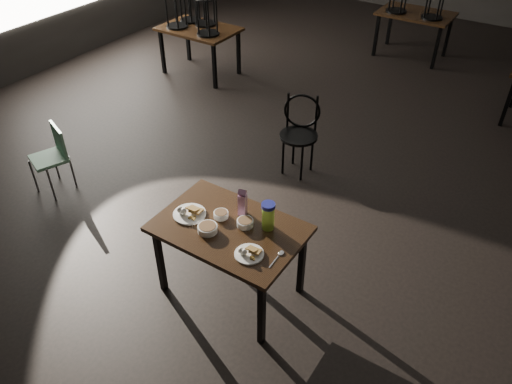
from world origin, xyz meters
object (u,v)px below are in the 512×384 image
Objects in this scene: juice_carton at (243,203)px; bentwood_chair at (300,128)px; school_chair at (53,153)px; main_table at (229,234)px; water_bottle at (268,216)px.

bentwood_chair is at bearing 103.85° from juice_carton.
juice_carton is 2.55m from school_chair.
juice_carton is (-0.00, 0.20, 0.20)m from main_table.
school_chair is at bearing -159.89° from bentwood_chair.
main_table is 0.28m from juice_carton.
juice_carton reaches higher than bentwood_chair.
bentwood_chair is 2.75m from school_chair.
main_table is 0.38m from water_bottle.
juice_carton is 1.89m from bentwood_chair.
main_table is 1.59× the size of school_chair.
bentwood_chair reaches higher than main_table.
school_chair reaches higher than main_table.
water_bottle is 0.27× the size of bentwood_chair.
water_bottle reaches higher than school_chair.
main_table is 1.30× the size of bentwood_chair.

